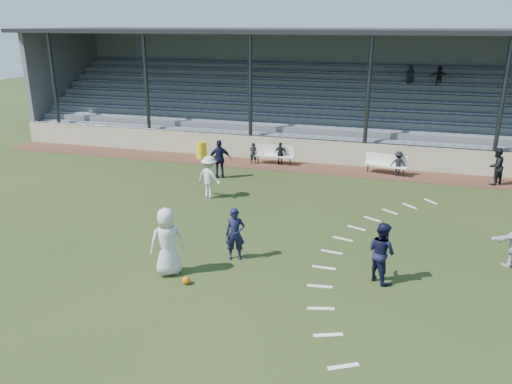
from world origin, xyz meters
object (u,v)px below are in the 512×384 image
trash_bin (201,150)px  player_white_lead (167,242)px  bench_left (275,153)px  bench_right (386,162)px  player_navy_lead (235,234)px  official (496,166)px  football (186,280)px

trash_bin → player_white_lead: 12.99m
trash_bin → bench_left: bearing=0.5°
bench_right → player_white_lead: player_white_lead is taller
bench_right → player_navy_lead: size_ratio=1.24×
bench_right → official: (4.75, -0.33, 0.28)m
bench_left → football: bench_left is taller
football → official: size_ratio=0.14×
official → player_white_lead: bearing=1.5°
football → player_white_lead: 1.24m
official → bench_right: bearing=-51.2°
football → bench_right: bearing=68.9°
football → official: (9.59, 12.23, 0.75)m
trash_bin → official: 14.38m
bench_right → official: size_ratio=1.21×
player_navy_lead → official: size_ratio=0.97×
bench_left → bench_right: same height
trash_bin → official: bearing=-2.2°
bench_right → football: bench_right is taller
trash_bin → football: size_ratio=3.91×
trash_bin → player_navy_lead: (5.59, -10.89, 0.35)m
player_white_lead → official: 15.68m
bench_left → bench_right: size_ratio=0.98×
football → player_navy_lead: (0.82, 1.89, 0.71)m
trash_bin → player_navy_lead: bearing=-62.8°
trash_bin → football: trash_bin is taller
bench_right → player_white_lead: (-5.58, -12.13, 0.42)m
trash_bin → football: 13.64m
football → player_navy_lead: bearing=66.6°
football → official: 15.56m
bench_right → player_navy_lead: player_navy_lead is taller
player_white_lead → player_navy_lead: bearing=-174.5°
football → official: official is taller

